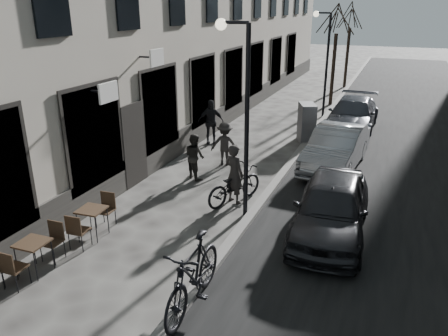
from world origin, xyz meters
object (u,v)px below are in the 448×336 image
Objects in this scene: bistro_set_c at (93,220)px; utility_cabinet at (307,123)px; tree_far at (351,16)px; car_far at (352,115)px; car_near at (331,207)px; bicycle at (234,185)px; streetlamp_far at (324,53)px; tree_near at (338,18)px; bistro_set_b at (34,254)px; streetlamp_near at (241,100)px; moped at (193,275)px; pedestrian_far at (211,122)px; car_mid at (336,148)px; pedestrian_mid at (225,144)px; pedestrian_near at (195,156)px.

bistro_set_c is 10.36m from utility_cabinet.
tree_far reaches higher than car_far.
bicycle is at bearing 160.70° from car_near.
tree_near is (0.07, 3.00, 1.50)m from streetlamp_far.
bistro_set_b is 6.88m from car_near.
streetlamp_near is 1.19× the size of car_near.
bistro_set_c is at bearing 155.77° from moped.
pedestrian_far is at bearing 89.86° from bistro_set_b.
car_mid reaches higher than car_far.
utility_cabinet is 0.78× the size of bicycle.
pedestrian_mid is (1.25, 7.75, 0.32)m from bistro_set_b.
bistro_set_b is at bearing 112.45° from pedestrian_near.
utility_cabinet is 1.04× the size of pedestrian_mid.
bistro_set_b is 5.60m from bicycle.
utility_cabinet is at bearing 90.39° from moped.
pedestrian_mid is at bearing 79.32° from bistro_set_b.
car_far is (1.83, 9.82, -2.44)m from streetlamp_near.
car_near is (4.73, -2.12, -0.02)m from pedestrian_near.
bicycle is at bearing 121.02° from streetlamp_near.
tree_near reaches higher than car_near.
tree_far reaches higher than utility_cabinet.
streetlamp_near reaches higher than car_mid.
tree_near reaches higher than pedestrian_near.
car_mid reaches higher than moped.
bistro_set_b is 1.75m from bistro_set_c.
pedestrian_near is (-2.25, -10.08, -2.41)m from streetlamp_far.
car_mid is (1.60, -2.69, -0.07)m from utility_cabinet.
pedestrian_far reaches higher than bistro_set_c.
streetlamp_near reaches higher than car_far.
car_near is 1.84× the size of moped.
pedestrian_near reaches higher than bicycle.
tree_far is at bearing 99.84° from car_far.
pedestrian_far is at bearing 174.24° from car_mid.
streetlamp_near reaches higher than pedestrian_near.
pedestrian_mid is (-1.90, -11.51, -3.89)m from tree_near.
tree_far is (0.07, 9.00, 1.50)m from streetlamp_far.
utility_cabinet is 5.97m from pedestrian_near.
car_far is (3.66, 6.33, -0.05)m from pedestrian_mid.
tree_far reaches higher than streetlamp_near.
pedestrian_mid is at bearing -96.19° from tree_far.
car_mid is 0.89× the size of car_far.
streetlamp_far reaches higher than car_mid.
streetlamp_near is 7.71m from utility_cabinet.
bistro_set_c is at bearing -116.25° from pedestrian_far.
bicycle is 1.35× the size of pedestrian_near.
bistro_set_c is at bearing -110.10° from car_far.
car_far is at bearing -79.12° from bicycle.
bicycle is 4.59m from car_mid.
streetlamp_far is at bearing 77.77° from bistro_set_b.
car_near is at bearing -96.26° from utility_cabinet.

